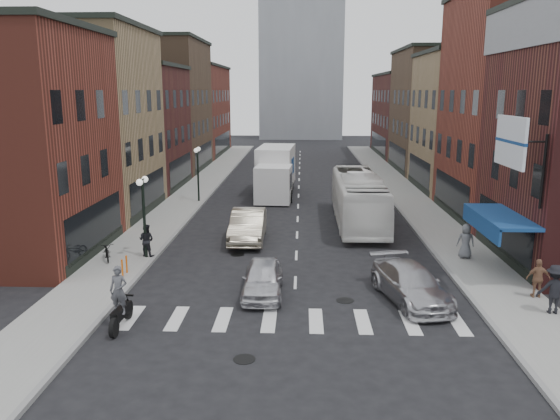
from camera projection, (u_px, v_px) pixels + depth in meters
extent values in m
plane|color=black|center=(295.00, 291.00, 22.76)|extent=(160.00, 160.00, 0.00)
cube|color=gray|center=(195.00, 192.00, 44.54)|extent=(3.00, 74.00, 0.15)
cube|color=gray|center=(404.00, 193.00, 43.88)|extent=(3.00, 74.00, 0.15)
cube|color=gray|center=(213.00, 193.00, 44.50)|extent=(0.20, 74.00, 0.16)
cube|color=gray|center=(385.00, 194.00, 43.95)|extent=(0.20, 74.00, 0.16)
cube|color=silver|center=(294.00, 320.00, 19.83)|extent=(12.00, 2.20, 0.01)
cube|color=black|center=(96.00, 225.00, 27.20)|extent=(0.08, 7.20, 2.20)
cube|color=#9F8258|center=(70.00, 124.00, 35.72)|extent=(10.00, 10.00, 12.00)
cube|color=black|center=(148.00, 191.00, 36.47)|extent=(0.08, 8.00, 2.20)
cube|color=black|center=(62.00, 26.00, 34.40)|extent=(10.30, 10.20, 0.30)
cube|color=#471919|center=(120.00, 129.00, 45.69)|extent=(10.00, 10.00, 10.00)
cube|color=black|center=(181.00, 170.00, 46.23)|extent=(0.08, 8.00, 2.20)
cube|color=black|center=(116.00, 66.00, 44.59)|extent=(10.30, 10.20, 0.30)
cube|color=brown|center=(154.00, 107.00, 56.11)|extent=(10.00, 12.00, 13.00)
cube|color=black|center=(204.00, 155.00, 56.96)|extent=(0.08, 9.60, 2.20)
cube|color=black|center=(151.00, 40.00, 54.68)|extent=(10.30, 12.20, 0.30)
cube|color=maroon|center=(184.00, 112.00, 69.98)|extent=(10.00, 16.00, 11.00)
cube|color=black|center=(223.00, 142.00, 70.62)|extent=(0.08, 12.80, 2.20)
cube|color=black|center=(182.00, 66.00, 68.77)|extent=(10.30, 16.20, 0.30)
cube|color=black|center=(503.00, 229.00, 26.41)|extent=(0.08, 7.20, 2.20)
cube|color=maroon|center=(537.00, 110.00, 34.33)|extent=(10.00, 10.00, 14.00)
cube|color=black|center=(451.00, 193.00, 35.68)|extent=(0.08, 8.00, 2.20)
cube|color=#9F8258|center=(483.00, 124.00, 44.41)|extent=(10.00, 10.00, 11.00)
cube|color=black|center=(419.00, 171.00, 45.44)|extent=(0.08, 8.00, 2.20)
cube|color=black|center=(489.00, 52.00, 43.20)|extent=(10.30, 10.20, 0.30)
cube|color=brown|center=(448.00, 112.00, 55.04)|extent=(10.00, 12.00, 12.00)
cube|color=black|center=(397.00, 156.00, 56.18)|extent=(0.08, 9.60, 2.20)
cube|color=black|center=(452.00, 49.00, 53.72)|extent=(10.30, 12.20, 0.30)
cube|color=#471919|center=(419.00, 116.00, 68.91)|extent=(10.00, 16.00, 10.00)
cube|color=black|center=(378.00, 143.00, 69.84)|extent=(0.08, 12.80, 2.20)
cube|color=black|center=(421.00, 74.00, 67.81)|extent=(10.30, 16.20, 0.30)
cube|color=navy|center=(500.00, 216.00, 24.26)|extent=(1.80, 5.00, 0.15)
cube|color=navy|center=(480.00, 224.00, 24.37)|extent=(0.10, 5.00, 0.70)
cylinder|color=black|center=(543.00, 172.00, 21.78)|extent=(0.12, 0.12, 3.00)
cylinder|color=black|center=(529.00, 142.00, 21.55)|extent=(1.40, 0.08, 0.08)
cube|color=silver|center=(511.00, 142.00, 21.58)|extent=(0.12, 3.00, 2.00)
cylinder|color=black|center=(144.00, 220.00, 26.52)|extent=(0.14, 0.14, 4.00)
cylinder|color=black|center=(142.00, 180.00, 26.09)|extent=(0.06, 0.90, 0.06)
sphere|color=white|center=(139.00, 182.00, 25.66)|extent=(0.32, 0.32, 0.32)
sphere|color=white|center=(145.00, 179.00, 26.54)|extent=(0.32, 0.32, 0.32)
cylinder|color=black|center=(198.00, 176.00, 40.18)|extent=(0.14, 0.14, 4.00)
cylinder|color=black|center=(197.00, 149.00, 39.75)|extent=(0.06, 0.90, 0.06)
sphere|color=white|center=(196.00, 150.00, 39.33)|extent=(0.32, 0.32, 0.32)
sphere|color=white|center=(198.00, 149.00, 40.20)|extent=(0.32, 0.32, 0.32)
cylinder|color=#D8590C|center=(122.00, 268.00, 23.91)|extent=(0.08, 0.08, 0.80)
cylinder|color=#D8590C|center=(127.00, 264.00, 24.50)|extent=(0.08, 0.08, 0.80)
cube|color=white|center=(273.00, 184.00, 40.09)|extent=(2.74, 2.94, 2.67)
cube|color=black|center=(273.00, 180.00, 40.04)|extent=(2.70, 1.66, 1.17)
cube|color=white|center=(276.00, 166.00, 43.88)|extent=(3.03, 5.72, 3.10)
cube|color=navy|center=(276.00, 166.00, 43.88)|extent=(2.85, 2.31, 1.28)
cube|color=black|center=(276.00, 188.00, 44.05)|extent=(2.80, 7.08, 0.37)
cylinder|color=black|center=(257.00, 196.00, 40.56)|extent=(0.30, 0.96, 0.96)
cylinder|color=black|center=(290.00, 196.00, 40.46)|extent=(0.30, 0.96, 0.96)
cylinder|color=black|center=(261.00, 188.00, 44.10)|extent=(0.30, 0.96, 0.96)
cylinder|color=black|center=(291.00, 188.00, 44.00)|extent=(0.30, 0.96, 0.96)
cylinder|color=black|center=(263.00, 183.00, 46.18)|extent=(0.30, 0.96, 0.96)
cylinder|color=black|center=(292.00, 184.00, 46.09)|extent=(0.30, 0.96, 0.96)
cylinder|color=black|center=(128.00, 310.00, 19.93)|extent=(0.15, 0.69, 0.69)
cylinder|color=black|center=(114.00, 328.00, 18.41)|extent=(0.15, 0.69, 0.69)
cube|color=black|center=(121.00, 312.00, 19.12)|extent=(0.36, 1.27, 0.36)
cube|color=black|center=(126.00, 295.00, 19.59)|extent=(0.58, 0.11, 0.06)
imported|color=#4C4D52|center=(119.00, 290.00, 18.84)|extent=(0.66, 0.46, 1.72)
imported|color=white|center=(358.00, 199.00, 33.94)|extent=(2.70, 11.38, 3.17)
imported|color=silver|center=(263.00, 279.00, 22.22)|extent=(1.68, 4.03, 1.36)
imported|color=#BFB49B|center=(248.00, 226.00, 30.19)|extent=(1.89, 5.22, 1.71)
imported|color=#B8B7BC|center=(411.00, 284.00, 21.55)|extent=(3.09, 5.21, 1.42)
imported|color=black|center=(107.00, 251.00, 26.38)|extent=(1.20, 1.76, 0.88)
imported|color=black|center=(146.00, 240.00, 26.90)|extent=(0.87, 0.63, 1.62)
imported|color=black|center=(554.00, 289.00, 19.94)|extent=(1.26, 0.75, 1.84)
imported|color=#8D6248|center=(538.00, 278.00, 21.50)|extent=(0.94, 0.49, 1.57)
imported|color=slate|center=(466.00, 241.00, 26.56)|extent=(0.88, 0.62, 1.70)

